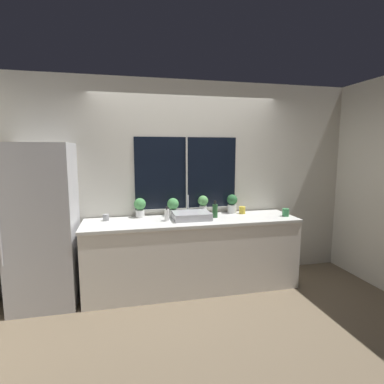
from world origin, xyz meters
TOP-DOWN VIEW (x-y plane):
  - ground_plane at (0.00, 0.00)m, footprint 14.00×14.00m
  - wall_back at (0.00, 0.72)m, footprint 8.00×0.09m
  - wall_left at (-2.39, 1.50)m, footprint 0.06×7.00m
  - wall_right at (2.39, 1.50)m, footprint 0.06×7.00m
  - counter at (0.00, 0.33)m, footprint 2.71×0.68m
  - refrigerator at (-1.75, 0.35)m, footprint 0.70×0.71m
  - sink at (-0.01, 0.34)m, footprint 0.47×0.42m
  - potted_plant_far_left at (-0.64, 0.58)m, footprint 0.15×0.15m
  - potted_plant_center_left at (-0.21, 0.58)m, footprint 0.15×0.15m
  - potted_plant_center_right at (0.21, 0.58)m, footprint 0.14×0.14m
  - potted_plant_far_right at (0.62, 0.58)m, footprint 0.14×0.14m
  - soap_bottle at (-0.33, 0.31)m, footprint 0.06×0.06m
  - bottle_tall at (0.31, 0.36)m, footprint 0.07×0.07m
  - mug_green at (1.25, 0.23)m, footprint 0.09×0.09m
  - mug_grey at (-1.07, 0.49)m, footprint 0.07×0.07m
  - mug_yellow at (0.75, 0.51)m, footprint 0.09×0.09m

SIDE VIEW (x-z plane):
  - ground_plane at x=0.00m, z-range 0.00..0.00m
  - counter at x=0.00m, z-range 0.00..0.91m
  - refrigerator at x=-1.75m, z-range 0.00..1.86m
  - mug_grey at x=-1.07m, z-range 0.91..0.99m
  - sink at x=-0.01m, z-range 0.82..1.10m
  - mug_yellow at x=0.75m, z-range 0.91..1.01m
  - mug_green at x=1.25m, z-range 0.91..1.01m
  - soap_bottle at x=-0.33m, z-range 0.90..1.08m
  - bottle_tall at x=0.31m, z-range 0.89..1.11m
  - potted_plant_center_left at x=-0.21m, z-range 0.93..1.17m
  - potted_plant_far_right at x=0.62m, z-range 0.92..1.18m
  - potted_plant_far_left at x=-0.64m, z-range 0.93..1.18m
  - potted_plant_center_right at x=0.21m, z-range 0.93..1.19m
  - wall_left at x=-2.39m, z-range 0.00..2.70m
  - wall_right at x=2.39m, z-range 0.00..2.70m
  - wall_back at x=0.00m, z-range 0.00..2.70m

